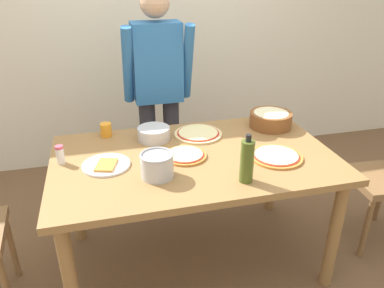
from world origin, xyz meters
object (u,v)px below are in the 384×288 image
(dining_table, at_px, (194,169))
(mixing_bowl_steel, at_px, (154,134))
(pizza_raw_on_board, at_px, (198,134))
(plate_with_slice, at_px, (106,165))
(popcorn_bowl, at_px, (271,118))
(cup_orange, at_px, (106,130))
(pizza_cooked_on_tray, at_px, (276,156))
(olive_oil_bottle, at_px, (247,161))
(steel_pot, at_px, (157,165))
(salt_shaker, at_px, (60,155))
(pizza_second_cooked, at_px, (185,155))
(person_cook, at_px, (158,88))

(dining_table, distance_m, mixing_bowl_steel, 0.36)
(pizza_raw_on_board, height_order, plate_with_slice, plate_with_slice)
(popcorn_bowl, bearing_deg, cup_orange, 173.98)
(dining_table, bearing_deg, pizza_cooked_on_tray, -17.41)
(olive_oil_bottle, height_order, steel_pot, olive_oil_bottle)
(dining_table, height_order, plate_with_slice, plate_with_slice)
(salt_shaker, bearing_deg, plate_with_slice, -22.28)
(dining_table, relative_size, cup_orange, 18.82)
(cup_orange, bearing_deg, steel_pot, -68.14)
(pizza_raw_on_board, distance_m, popcorn_bowl, 0.51)
(pizza_raw_on_board, xyz_separation_m, steel_pot, (-0.34, -0.45, 0.06))
(salt_shaker, bearing_deg, pizza_cooked_on_tray, -11.08)
(pizza_second_cooked, xyz_separation_m, steel_pot, (-0.19, -0.18, 0.06))
(salt_shaker, bearing_deg, steel_pot, -28.77)
(steel_pot, distance_m, salt_shaker, 0.56)
(pizza_cooked_on_tray, height_order, cup_orange, cup_orange)
(pizza_second_cooked, distance_m, popcorn_bowl, 0.72)
(pizza_cooked_on_tray, bearing_deg, popcorn_bowl, 69.50)
(plate_with_slice, relative_size, steel_pot, 1.50)
(dining_table, relative_size, olive_oil_bottle, 6.25)
(steel_pot, bearing_deg, dining_table, 36.41)
(dining_table, xyz_separation_m, pizza_raw_on_board, (0.10, 0.27, 0.10))
(dining_table, height_order, salt_shaker, salt_shaker)
(pizza_cooked_on_tray, bearing_deg, pizza_second_cooked, 164.40)
(dining_table, xyz_separation_m, olive_oil_bottle, (0.18, -0.33, 0.20))
(dining_table, xyz_separation_m, cup_orange, (-0.47, 0.40, 0.13))
(pizza_second_cooked, bearing_deg, pizza_cooked_on_tray, -15.60)
(pizza_second_cooked, bearing_deg, pizza_raw_on_board, 61.10)
(dining_table, height_order, popcorn_bowl, popcorn_bowl)
(person_cook, xyz_separation_m, cup_orange, (-0.40, -0.36, -0.14))
(dining_table, relative_size, pizza_cooked_on_tray, 5.38)
(person_cook, distance_m, cup_orange, 0.55)
(dining_table, relative_size, pizza_raw_on_board, 5.24)
(pizza_cooked_on_tray, relative_size, olive_oil_bottle, 1.16)
(pizza_cooked_on_tray, bearing_deg, plate_with_slice, 171.94)
(mixing_bowl_steel, bearing_deg, pizza_cooked_on_tray, -33.08)
(cup_orange, bearing_deg, mixing_bowl_steel, -24.04)
(person_cook, xyz_separation_m, popcorn_bowl, (0.68, -0.47, -0.12))
(dining_table, height_order, steel_pot, steel_pot)
(cup_orange, bearing_deg, person_cook, 41.78)
(plate_with_slice, distance_m, cup_orange, 0.41)
(plate_with_slice, height_order, popcorn_bowl, popcorn_bowl)
(pizza_raw_on_board, relative_size, pizza_second_cooked, 1.24)
(plate_with_slice, xyz_separation_m, mixing_bowl_steel, (0.31, 0.28, 0.03))
(pizza_cooked_on_tray, relative_size, steel_pot, 1.71)
(steel_pot, bearing_deg, pizza_cooked_on_tray, 3.24)
(dining_table, bearing_deg, plate_with_slice, -179.26)
(pizza_cooked_on_tray, distance_m, pizza_second_cooked, 0.52)
(mixing_bowl_steel, bearing_deg, person_cook, 76.65)
(person_cook, xyz_separation_m, steel_pot, (-0.17, -0.93, -0.11))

